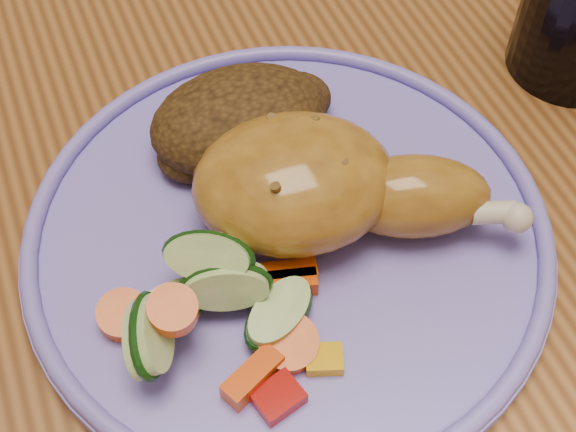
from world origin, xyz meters
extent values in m
cube|color=brown|center=(0.00, 0.00, 0.73)|extent=(0.90, 1.40, 0.04)
cube|color=#4C2D16|center=(0.00, 0.55, 0.43)|extent=(0.42, 0.42, 0.04)
cylinder|color=#4C2D16|center=(-0.18, 0.37, 0.21)|extent=(0.04, 0.04, 0.41)
cylinder|color=#4C2D16|center=(-0.18, 0.73, 0.21)|extent=(0.04, 0.04, 0.41)
cylinder|color=#4C2D16|center=(0.18, 0.37, 0.21)|extent=(0.04, 0.04, 0.41)
cylinder|color=#4C2D16|center=(0.18, 0.73, 0.21)|extent=(0.04, 0.04, 0.41)
cylinder|color=#786AD7|center=(-0.04, -0.06, 0.76)|extent=(0.30, 0.30, 0.01)
torus|color=#786AD7|center=(-0.04, -0.06, 0.77)|extent=(0.30, 0.30, 0.01)
ellipsoid|color=#AA7323|center=(-0.03, -0.05, 0.79)|extent=(0.13, 0.12, 0.06)
ellipsoid|color=#AA7323|center=(0.03, -0.08, 0.78)|extent=(0.10, 0.08, 0.04)
sphere|color=beige|center=(0.07, -0.12, 0.78)|extent=(0.02, 0.02, 0.02)
ellipsoid|color=#432B10|center=(-0.04, 0.01, 0.78)|extent=(0.11, 0.08, 0.05)
ellipsoid|color=#432B10|center=(0.00, 0.02, 0.77)|extent=(0.05, 0.04, 0.03)
ellipsoid|color=#432B10|center=(-0.07, 0.00, 0.77)|extent=(0.04, 0.04, 0.02)
cube|color=#A50A05|center=(-0.08, -0.16, 0.77)|extent=(0.03, 0.02, 0.01)
cube|color=#E5A507|center=(-0.05, -0.15, 0.77)|extent=(0.02, 0.02, 0.01)
cube|color=#FC4A08|center=(-0.05, -0.10, 0.77)|extent=(0.03, 0.02, 0.01)
cube|color=#FC4A08|center=(-0.09, -0.14, 0.77)|extent=(0.04, 0.03, 0.01)
cylinder|color=#FC4A08|center=(-0.14, -0.08, 0.77)|extent=(0.03, 0.03, 0.02)
cylinder|color=#FC4A08|center=(-0.07, -0.13, 0.77)|extent=(0.03, 0.03, 0.02)
cylinder|color=#FC4A08|center=(-0.12, -0.11, 0.79)|extent=(0.02, 0.03, 0.01)
cube|color=#FC4A08|center=(-0.05, -0.09, 0.77)|extent=(0.03, 0.02, 0.01)
cylinder|color=#C6E091|center=(-0.12, -0.09, 0.77)|extent=(0.05, 0.05, 0.02)
cylinder|color=#C6E091|center=(-0.06, -0.12, 0.77)|extent=(0.06, 0.06, 0.02)
cylinder|color=#C6E091|center=(-0.09, -0.08, 0.79)|extent=(0.06, 0.06, 0.04)
cylinder|color=#C6E091|center=(-0.09, -0.10, 0.78)|extent=(0.05, 0.04, 0.05)
cylinder|color=#C6E091|center=(-0.13, -0.11, 0.78)|extent=(0.05, 0.05, 0.04)
camera|label=1|loc=(-0.14, -0.30, 1.13)|focal=50.00mm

